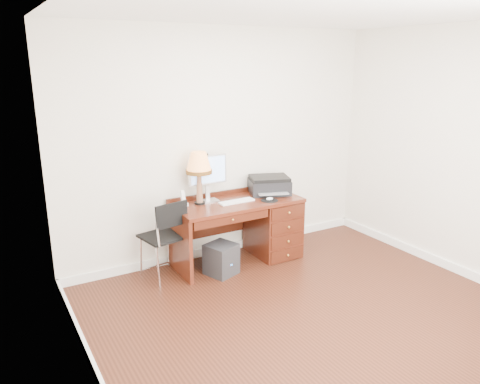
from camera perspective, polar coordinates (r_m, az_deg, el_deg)
ground at (r=4.63m, az=8.54°, el=-14.46°), size 4.00×4.00×0.00m
room_shell at (r=5.05m, az=4.06°, el=-10.95°), size 4.00×4.00×4.00m
desk at (r=5.67m, az=2.48°, el=-3.88°), size 1.50×0.67×0.75m
monitor at (r=5.34m, az=-3.95°, el=2.39°), size 0.46×0.15×0.53m
keyboard at (r=5.35m, az=-0.41°, el=-1.16°), size 0.43×0.13×0.02m
mouse_pad at (r=5.42m, az=3.63°, el=-0.95°), size 0.20×0.20×0.04m
printer at (r=5.70m, az=3.59°, el=0.87°), size 0.57×0.51×0.21m
leg_lamp at (r=5.20m, az=-5.03°, el=3.17°), size 0.29×0.29×0.60m
phone at (r=5.24m, az=-6.96°, el=-1.16°), size 0.10×0.10×0.18m
pen_cup at (r=5.65m, az=1.98°, el=0.18°), size 0.08×0.08×0.10m
chair at (r=5.07m, az=-9.17°, el=-4.89°), size 0.50×0.50×0.90m
equipment_box at (r=5.28m, az=-2.31°, el=-8.17°), size 0.39×0.39×0.35m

